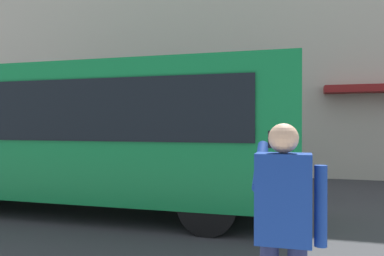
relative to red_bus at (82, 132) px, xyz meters
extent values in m
plane|color=#38383A|center=(-3.95, -0.15, -1.68)|extent=(60.00, 60.00, 0.00)
cube|color=beige|center=(-3.95, -6.95, 4.32)|extent=(28.00, 0.80, 12.00)
cube|color=#0F7238|center=(-0.02, -0.01, 0.02)|extent=(9.00, 2.50, 2.60)
cube|color=black|center=(-0.02, 1.25, 0.42)|extent=(7.60, 0.06, 1.10)
cylinder|color=black|center=(2.98, -1.11, -1.18)|extent=(1.00, 0.28, 1.00)
cylinder|color=black|center=(-3.02, -1.11, -1.18)|extent=(1.00, 0.28, 1.00)
cylinder|color=black|center=(-3.02, 1.09, -1.18)|extent=(1.00, 0.28, 1.00)
cube|color=navy|center=(-4.38, 4.39, -0.38)|extent=(0.40, 0.24, 0.66)
sphere|color=#D8A884|center=(-4.38, 4.39, 0.06)|extent=(0.22, 0.22, 0.22)
cylinder|color=navy|center=(-4.64, 4.39, -0.42)|extent=(0.09, 0.09, 0.58)
cylinder|color=navy|center=(-4.20, 4.23, -0.16)|extent=(0.09, 0.48, 0.37)
cube|color=black|center=(-4.28, 4.09, 0.04)|extent=(0.07, 0.01, 0.14)
camera|label=1|loc=(-4.50, 7.27, 0.16)|focal=35.98mm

